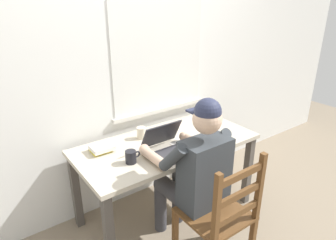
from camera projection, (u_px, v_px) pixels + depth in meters
name	position (u px, v px, depth m)	size (l,w,h in m)	color
ground_plane	(167.00, 212.00, 2.77)	(8.00, 8.00, 0.00)	gray
back_wall	(137.00, 62.00, 2.60)	(6.00, 0.08, 2.60)	silver
desk	(167.00, 152.00, 2.53)	(1.49, 0.72, 0.71)	#BCB29E
seated_person	(194.00, 170.00, 2.14)	(0.50, 0.60, 1.25)	#33383D
wooden_chair	(220.00, 217.00, 2.02)	(0.42, 0.42, 0.95)	brown
laptop	(169.00, 146.00, 2.32)	(0.33, 0.33, 0.21)	#232328
computer_mouse	(202.00, 144.00, 2.43)	(0.06, 0.10, 0.03)	black
coffee_mug_white	(141.00, 133.00, 2.55)	(0.11, 0.07, 0.10)	beige
coffee_mug_dark	(131.00, 157.00, 2.18)	(0.12, 0.08, 0.09)	black
book_stack_main	(102.00, 148.00, 2.34)	(0.17, 0.16, 0.05)	gold
paper_pile_near_laptop	(171.00, 156.00, 2.27)	(0.21, 0.18, 0.01)	silver
paper_pile_back_corner	(185.00, 143.00, 2.48)	(0.19, 0.18, 0.00)	white
landscape_photo_print	(191.00, 139.00, 2.54)	(0.13, 0.09, 0.00)	#7A4293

